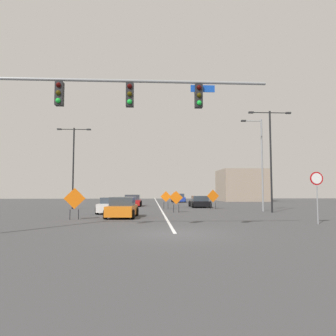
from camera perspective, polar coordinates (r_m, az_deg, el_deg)
The scene contains 18 objects.
ground at distance 13.83m, azimuth 1.32°, elevation -11.96°, with size 128.10×128.10×0.00m, color #444447.
road_centre_stripe at distance 49.30m, azimuth -1.98°, elevation -6.40°, with size 0.16×71.17×0.01m.
traffic_signal_assembly at distance 14.40m, azimuth -14.23°, elevation 10.75°, with size 12.46×0.44×7.18m.
stop_sign at distance 19.58m, azimuth 25.61°, elevation -3.20°, with size 0.76×0.07×2.95m.
street_lamp_far_left at distance 34.15m, azimuth -16.95°, elevation 1.26°, with size 3.52×0.24×8.53m.
street_lamp_near_left at distance 30.19m, azimuth 16.61°, elevation 1.37°, with size 1.99×0.24×8.57m.
street_lamp_mid_right at distance 28.86m, azimuth 18.30°, elevation 2.76°, with size 3.82×0.24×8.96m.
construction_sign_right_shoulder at distance 44.66m, azimuth 1.18°, elevation -5.24°, with size 1.12×0.12×1.74m.
construction_sign_median_far at distance 27.20m, azimuth 1.51°, elevation -5.66°, with size 1.17×0.06×1.88m.
construction_sign_median_near at distance 21.34m, azimuth -16.75°, elevation -5.59°, with size 1.38×0.20×2.06m.
construction_sign_left_lane at distance 32.90m, azimuth 8.24°, elevation -5.24°, with size 1.31×0.27×2.01m.
construction_sign_right_lane at distance 31.90m, azimuth -0.38°, elevation -5.47°, with size 1.09×0.28×1.85m.
car_red_distant at distance 38.75m, azimuth -6.51°, elevation -5.97°, with size 2.21×4.20×1.41m.
car_blue_mid at distance 52.47m, azimuth 1.91°, elevation -5.54°, with size 2.15×4.46×1.42m.
car_black_near at distance 36.34m, azimuth 5.80°, elevation -6.21°, with size 2.20×4.51×1.31m.
car_orange_approaching at distance 22.43m, azimuth -8.37°, elevation -7.25°, with size 2.20×4.09×1.43m.
car_white_far at distance 26.89m, azimuth -10.42°, elevation -6.84°, with size 2.05×4.05×1.32m.
roadside_building_east at distance 60.01m, azimuth 13.31°, elevation -3.12°, with size 8.07×8.69×5.84m.
Camera 1 is at (-1.08, -13.67, 1.86)m, focal length 33.27 mm.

